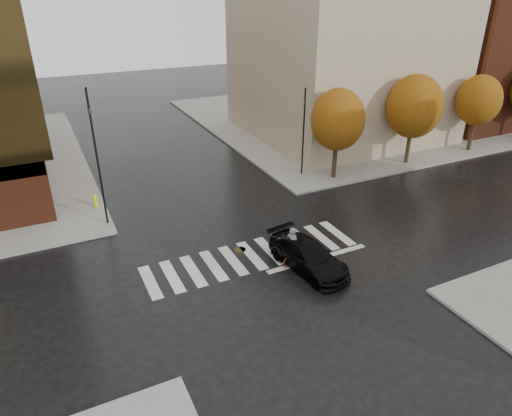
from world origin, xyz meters
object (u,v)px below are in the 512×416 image
Objects in this scene: cyclist at (293,250)px; fire_hydrant at (95,200)px; traffic_light_ne at (304,128)px; sedan at (308,256)px; traffic_light_nw at (96,149)px.

fire_hydrant is (-8.22, 11.00, -0.10)m from cyclist.
sedan is at bearing 78.04° from traffic_light_ne.
sedan is 2.41× the size of cyclist.
traffic_light_ne is (6.17, 10.80, 2.98)m from sedan.
traffic_light_nw is 9.80× the size of fire_hydrant.
traffic_light_ne is at bearing 51.31° from sedan.
traffic_light_nw is at bearing 123.29° from sedan.
traffic_light_nw is (-8.36, 9.20, 4.10)m from sedan.
cyclist is 13.73m from fire_hydrant.
sedan is 12.79m from traffic_light_ne.
traffic_light_nw is (-7.95, 8.40, 4.12)m from cyclist.
traffic_light_nw is 4.96m from fire_hydrant.
fire_hydrant is (-8.63, 11.80, -0.11)m from sedan.
sedan is at bearing 42.35° from traffic_light_nw.
traffic_light_ne is (14.53, 1.60, -1.12)m from traffic_light_nw.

